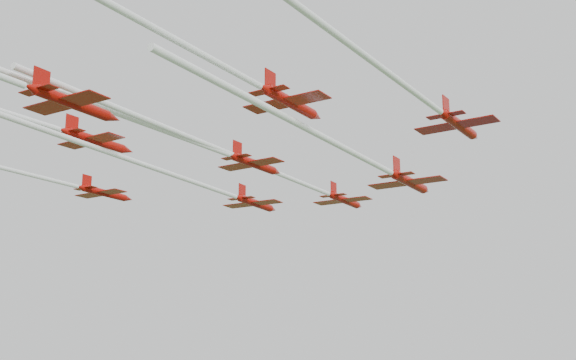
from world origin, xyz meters
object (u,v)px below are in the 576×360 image
at_px(jet_row2_right, 368,161).
at_px(jet_row3_right, 395,78).
at_px(jet_row2_left, 197,183).
at_px(jet_row3_left, 43,178).
at_px(jet_row4_left, 7,113).
at_px(jet_lead, 284,176).
at_px(jet_row3_mid, 174,134).
at_px(jet_row4_right, 201,53).

distance_m(jet_row2_right, jet_row3_right, 20.21).
height_order(jet_row2_left, jet_row3_left, jet_row2_left).
relative_size(jet_row2_right, jet_row4_left, 1.11).
relative_size(jet_lead, jet_row2_left, 1.13).
relative_size(jet_row3_left, jet_row3_mid, 0.80).
distance_m(jet_row3_left, jet_row3_mid, 24.56).
bearing_deg(jet_row4_right, jet_lead, 112.79).
bearing_deg(jet_row2_right, jet_lead, 155.80).
xyz_separation_m(jet_row2_right, jet_row3_mid, (-17.22, -13.38, 1.61)).
relative_size(jet_row3_left, jet_row3_right, 0.76).
distance_m(jet_row3_left, jet_row4_right, 43.09).
distance_m(jet_row2_left, jet_row4_right, 38.84).
bearing_deg(jet_row3_right, jet_row3_mid, 177.55).
distance_m(jet_row2_right, jet_row3_left, 41.67).
xyz_separation_m(jet_row2_right, jet_row4_right, (-3.97, -29.33, 2.06)).
height_order(jet_row3_right, jet_row4_left, jet_row4_left).
distance_m(jet_row2_left, jet_row4_left, 28.77).
xyz_separation_m(jet_row3_left, jet_row4_right, (37.05, -21.96, 1.41)).
bearing_deg(jet_row4_right, jet_row2_right, 89.35).
xyz_separation_m(jet_row2_right, jet_row3_right, (8.72, -18.14, 1.87)).
bearing_deg(jet_row2_left, jet_lead, 30.94).
bearing_deg(jet_row3_mid, jet_row4_left, -127.90).
relative_size(jet_row2_left, jet_row3_left, 1.29).
height_order(jet_lead, jet_row4_right, jet_row4_right).
distance_m(jet_row2_left, jet_row3_left, 19.49).
distance_m(jet_lead, jet_row3_right, 35.58).
bearing_deg(jet_row4_left, jet_row3_left, 132.27).
distance_m(jet_row3_left, jet_row3_right, 50.90).
bearing_deg(jet_row3_mid, jet_row2_right, 46.01).
height_order(jet_lead, jet_row3_left, jet_lead).
bearing_deg(jet_row3_mid, jet_row3_left, 173.99).
xyz_separation_m(jet_row2_left, jet_row4_left, (-4.44, -28.38, 1.48)).
xyz_separation_m(jet_row3_left, jet_row3_mid, (23.80, -6.01, 0.96)).
xyz_separation_m(jet_lead, jet_row2_left, (-10.12, -5.23, -1.13)).
bearing_deg(jet_row3_right, jet_row2_right, 123.63).
bearing_deg(jet_row4_right, jet_row4_left, 177.23).
bearing_deg(jet_row3_mid, jet_row2_left, 122.43).
distance_m(jet_row2_right, jet_row3_mid, 21.86).
relative_size(jet_row3_left, jet_row4_right, 0.83).
relative_size(jet_row2_right, jet_row4_right, 0.99).
bearing_deg(jet_row4_left, jet_row4_right, -1.38).
height_order(jet_row2_right, jet_row3_left, jet_row3_left).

